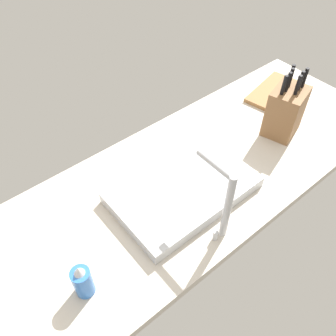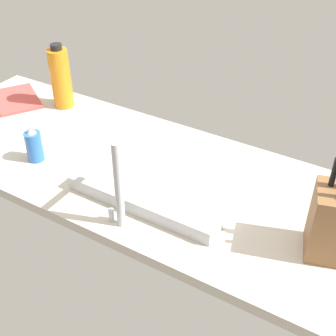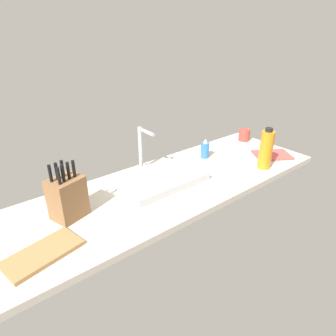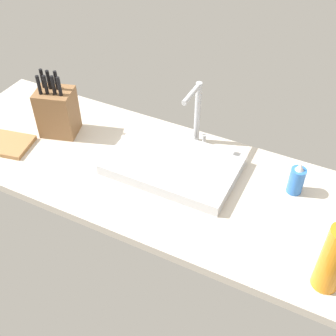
{
  "view_description": "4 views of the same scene",
  "coord_description": "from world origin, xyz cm",
  "px_view_note": "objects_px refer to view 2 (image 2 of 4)",
  "views": [
    {
      "loc": [
        52.72,
        62.24,
        102.19
      ],
      "look_at": [
        -0.6,
        -2.29,
        11.6
      ],
      "focal_mm": 38.23,
      "sensor_mm": 36.0,
      "label": 1
    },
    {
      "loc": [
        -60.75,
        99.7,
        92.34
      ],
      "look_at": [
        -1.6,
        1.0,
        8.55
      ],
      "focal_mm": 48.63,
      "sensor_mm": 36.0,
      "label": 2
    },
    {
      "loc": [
        -91.73,
        -114.38,
        86.01
      ],
      "look_at": [
        1.43,
        1.41,
        12.91
      ],
      "focal_mm": 31.94,
      "sensor_mm": 36.0,
      "label": 3
    },
    {
      "loc": [
        50.59,
        -104.49,
        113.56
      ],
      "look_at": [
        -0.06,
        -2.47,
        10.56
      ],
      "focal_mm": 45.45,
      "sensor_mm": 36.0,
      "label": 4
    }
  ],
  "objects_px": {
    "faucet": "(121,175)",
    "dish_towel": "(16,99)",
    "water_bottle": "(61,78)",
    "sink_basin": "(162,182)",
    "soap_bottle": "(34,145)"
  },
  "relations": [
    {
      "from": "faucet",
      "to": "dish_towel",
      "type": "xyz_separation_m",
      "value": [
        0.81,
        -0.37,
        -0.16
      ]
    },
    {
      "from": "sink_basin",
      "to": "water_bottle",
      "type": "xyz_separation_m",
      "value": [
        0.62,
        -0.25,
        0.1
      ]
    },
    {
      "from": "soap_bottle",
      "to": "dish_towel",
      "type": "distance_m",
      "value": 0.47
    },
    {
      "from": "faucet",
      "to": "dish_towel",
      "type": "height_order",
      "value": "faucet"
    },
    {
      "from": "water_bottle",
      "to": "faucet",
      "type": "bearing_deg",
      "value": 144.3
    },
    {
      "from": "soap_bottle",
      "to": "dish_towel",
      "type": "height_order",
      "value": "soap_bottle"
    },
    {
      "from": "water_bottle",
      "to": "soap_bottle",
      "type": "bearing_deg",
      "value": 117.29
    },
    {
      "from": "water_bottle",
      "to": "dish_towel",
      "type": "bearing_deg",
      "value": 19.38
    },
    {
      "from": "faucet",
      "to": "water_bottle",
      "type": "xyz_separation_m",
      "value": [
        0.61,
        -0.44,
        -0.04
      ]
    },
    {
      "from": "sink_basin",
      "to": "water_bottle",
      "type": "height_order",
      "value": "water_bottle"
    },
    {
      "from": "sink_basin",
      "to": "soap_bottle",
      "type": "bearing_deg",
      "value": 11.23
    },
    {
      "from": "sink_basin",
      "to": "dish_towel",
      "type": "xyz_separation_m",
      "value": [
        0.82,
        -0.18,
        -0.02
      ]
    },
    {
      "from": "faucet",
      "to": "soap_bottle",
      "type": "bearing_deg",
      "value": -12.61
    },
    {
      "from": "faucet",
      "to": "soap_bottle",
      "type": "height_order",
      "value": "faucet"
    },
    {
      "from": "sink_basin",
      "to": "faucet",
      "type": "height_order",
      "value": "faucet"
    }
  ]
}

